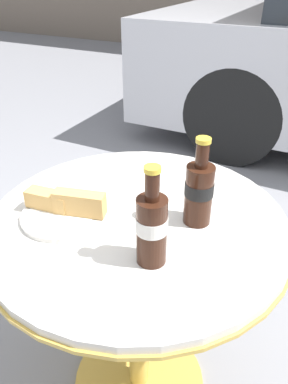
# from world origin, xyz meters

# --- Properties ---
(ground_plane) EXTENTS (30.00, 30.00, 0.00)m
(ground_plane) POSITION_xyz_m (0.00, 0.00, 0.00)
(ground_plane) COLOR gray
(bistro_table) EXTENTS (0.75, 0.75, 0.70)m
(bistro_table) POSITION_xyz_m (0.00, 0.00, 0.53)
(bistro_table) COLOR gold
(bistro_table) RESTS_ON ground_plane
(cola_bottle_left) EXTENTS (0.07, 0.07, 0.22)m
(cola_bottle_left) POSITION_xyz_m (0.14, 0.05, 0.78)
(cola_bottle_left) COLOR #33190F
(cola_bottle_left) RESTS_ON bistro_table
(cola_bottle_right) EXTENTS (0.06, 0.06, 0.22)m
(cola_bottle_right) POSITION_xyz_m (0.10, -0.13, 0.78)
(cola_bottle_right) COLOR #33190F
(cola_bottle_right) RESTS_ON bistro_table
(lunch_plate_near) EXTENTS (0.21, 0.21, 0.07)m
(lunch_plate_near) POSITION_xyz_m (-0.16, -0.08, 0.72)
(lunch_plate_near) COLOR silver
(lunch_plate_near) RESTS_ON bistro_table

